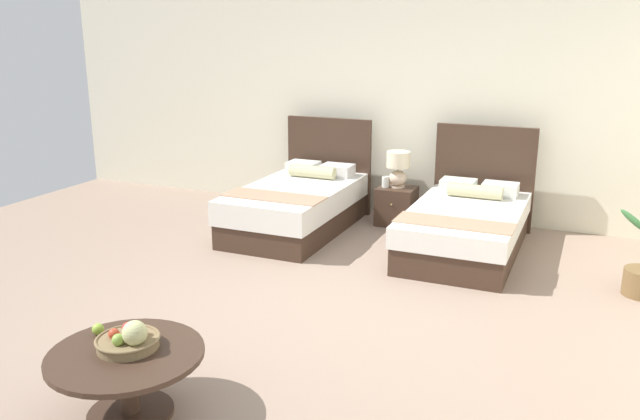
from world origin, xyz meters
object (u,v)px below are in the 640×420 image
nightstand (396,206)px  vase (386,182)px  bed_near_window (299,204)px  fruit_bowl (129,339)px  bed_near_corner (467,225)px  loose_apple (98,329)px  coffee_table (127,368)px  table_lamp (398,167)px

nightstand → vase: 0.33m
bed_near_window → fruit_bowl: size_ratio=5.21×
fruit_bowl → bed_near_corner: bearing=71.3°
bed_near_window → loose_apple: (0.36, -3.84, 0.16)m
bed_near_window → coffee_table: bearing=-80.3°
bed_near_corner → nightstand: (-0.99, 0.66, -0.06)m
fruit_bowl → table_lamp: bearing=85.7°
table_lamp → fruit_bowl: (-0.34, -4.60, -0.23)m
vase → bed_near_corner: bearing=-29.1°
table_lamp → coffee_table: 4.68m
table_lamp → fruit_bowl: table_lamp is taller
vase → fruit_bowl: fruit_bowl is taller
bed_near_corner → fruit_bowl: size_ratio=5.17×
bed_near_corner → table_lamp: bed_near_corner is taller
table_lamp → vase: size_ratio=3.31×
nightstand → vase: (-0.14, -0.04, 0.30)m
nightstand → vase: vase is taller
coffee_table → table_lamp: bearing=85.8°
loose_apple → nightstand: bearing=81.7°
bed_near_window → coffee_table: bed_near_window is taller
coffee_table → vase: bearing=87.5°
coffee_table → fruit_bowl: fruit_bowl is taller
table_lamp → vase: 0.24m
nightstand → coffee_table: size_ratio=0.49×
coffee_table → loose_apple: (-0.31, 0.12, 0.14)m
bed_near_corner → bed_near_window: bearing=-179.8°
table_lamp → coffee_table: bearing=-94.2°
bed_near_window → fruit_bowl: bearing=-80.2°
nightstand → fruit_bowl: size_ratio=1.17×
bed_near_corner → coffee_table: bed_near_corner is taller
fruit_bowl → loose_apple: size_ratio=5.17×
coffee_table → nightstand: bearing=85.8°
bed_near_corner → coffee_table: (-1.33, -3.97, 0.03)m
nightstand → loose_apple: size_ratio=6.06×
table_lamp → bed_near_corner: bearing=-34.7°
table_lamp → loose_apple: bearing=-98.2°
nightstand → coffee_table: nightstand is taller
nightstand → vase: bearing=-163.6°
table_lamp → fruit_bowl: bearing=-94.3°
bed_near_corner → vase: 1.31m
fruit_bowl → loose_apple: 0.32m
nightstand → vase: size_ratio=3.48×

